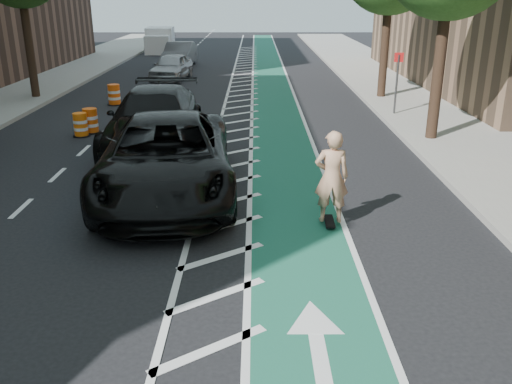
{
  "coord_description": "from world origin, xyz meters",
  "views": [
    {
      "loc": [
        2.13,
        -9.03,
        4.63
      ],
      "look_at": [
        2.14,
        0.51,
        1.1
      ],
      "focal_mm": 38.0,
      "sensor_mm": 36.0,
      "label": 1
    }
  ],
  "objects_px": {
    "barrel_a": "(81,125)",
    "suv_far": "(154,120)",
    "skateboarder": "(332,177)",
    "suv_near": "(166,157)"
  },
  "relations": [
    {
      "from": "barrel_a",
      "to": "suv_far",
      "type": "bearing_deg",
      "value": -28.21
    },
    {
      "from": "skateboarder",
      "to": "suv_far",
      "type": "relative_size",
      "value": 0.31
    },
    {
      "from": "suv_near",
      "to": "suv_far",
      "type": "height_order",
      "value": "suv_near"
    },
    {
      "from": "skateboarder",
      "to": "suv_far",
      "type": "distance_m",
      "value": 7.64
    },
    {
      "from": "suv_near",
      "to": "barrel_a",
      "type": "bearing_deg",
      "value": 118.44
    },
    {
      "from": "suv_far",
      "to": "barrel_a",
      "type": "height_order",
      "value": "suv_far"
    },
    {
      "from": "skateboarder",
      "to": "barrel_a",
      "type": "distance_m",
      "value": 10.64
    },
    {
      "from": "skateboarder",
      "to": "suv_far",
      "type": "xyz_separation_m",
      "value": [
        -4.7,
        6.01,
        -0.15
      ]
    },
    {
      "from": "skateboarder",
      "to": "suv_far",
      "type": "bearing_deg",
      "value": -50.31
    },
    {
      "from": "suv_far",
      "to": "skateboarder",
      "type": "bearing_deg",
      "value": -52.34
    }
  ]
}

